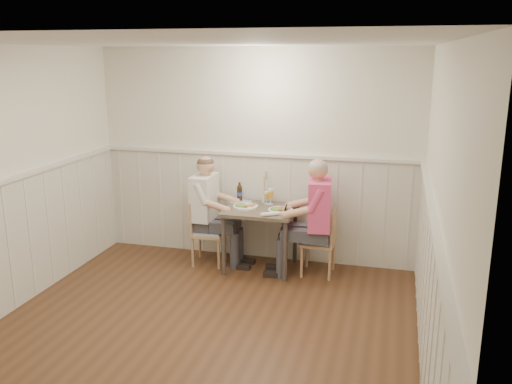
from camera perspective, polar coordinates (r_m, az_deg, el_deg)
ground_plane at (r=5.07m, az=-6.78°, el=-15.46°), size 4.50×4.50×0.00m
room_shell at (r=4.52m, az=-7.35°, el=1.50°), size 4.04×4.54×2.60m
wainscot at (r=5.37m, az=-4.31°, el=-5.56°), size 4.00×4.49×1.34m
dining_table at (r=6.39m, az=0.46°, el=-2.68°), size 0.83×0.70×0.75m
chair_right at (r=6.33m, az=7.03°, el=-4.94°), size 0.38×0.38×0.80m
chair_left at (r=6.65m, az=-5.42°, el=-3.94°), size 0.41×0.41×0.80m
man_in_pink at (r=6.23m, az=6.25°, el=-3.73°), size 0.69×0.48×1.41m
diner_cream at (r=6.61m, az=-5.09°, el=-2.79°), size 0.63×0.44×1.36m
plate_man at (r=6.26m, az=2.50°, el=-1.80°), size 0.29×0.29×0.07m
plate_diner at (r=6.39m, az=-1.26°, el=-1.43°), size 0.30×0.30×0.08m
beer_glass_a at (r=6.50m, az=1.55°, el=-0.20°), size 0.08×0.08×0.19m
beer_glass_b at (r=6.52m, az=1.12°, el=-0.37°), size 0.06×0.06×0.16m
beer_bottle at (r=6.66m, az=-1.74°, el=-0.07°), size 0.07×0.07×0.24m
rolled_napkin at (r=6.06m, az=1.43°, el=-2.34°), size 0.20×0.14×0.05m
grass_vase at (r=6.56m, az=0.81°, el=0.45°), size 0.05×0.05×0.42m
gingham_mat at (r=6.65m, az=-1.73°, el=-1.01°), size 0.31×0.27×0.01m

